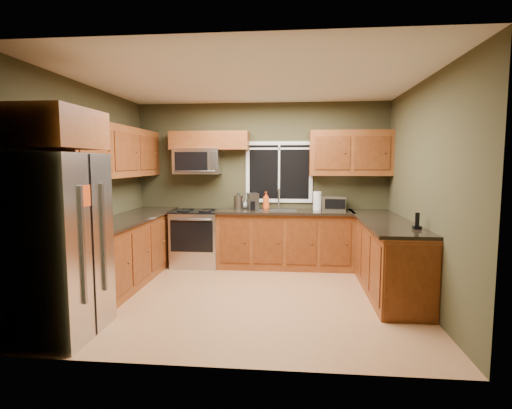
% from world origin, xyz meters
% --- Properties ---
extents(floor, '(4.20, 4.20, 0.00)m').
position_xyz_m(floor, '(0.00, 0.00, 0.00)').
color(floor, '#A37047').
rests_on(floor, ground).
extents(ceiling, '(4.20, 4.20, 0.00)m').
position_xyz_m(ceiling, '(0.00, 0.00, 2.70)').
color(ceiling, white).
rests_on(ceiling, back_wall).
extents(back_wall, '(4.20, 0.00, 4.20)m').
position_xyz_m(back_wall, '(0.00, 1.80, 1.35)').
color(back_wall, '#393721').
rests_on(back_wall, ground).
extents(front_wall, '(4.20, 0.00, 4.20)m').
position_xyz_m(front_wall, '(0.00, -1.80, 1.35)').
color(front_wall, '#393721').
rests_on(front_wall, ground).
extents(left_wall, '(0.00, 3.60, 3.60)m').
position_xyz_m(left_wall, '(-2.10, 0.00, 1.35)').
color(left_wall, '#393721').
rests_on(left_wall, ground).
extents(right_wall, '(0.00, 3.60, 3.60)m').
position_xyz_m(right_wall, '(2.10, 0.00, 1.35)').
color(right_wall, '#393721').
rests_on(right_wall, ground).
extents(window, '(1.12, 0.03, 1.02)m').
position_xyz_m(window, '(0.30, 1.78, 1.55)').
color(window, white).
rests_on(window, back_wall).
extents(base_cabinets_left, '(0.60, 2.65, 0.90)m').
position_xyz_m(base_cabinets_left, '(-1.80, 0.48, 0.45)').
color(base_cabinets_left, brown).
rests_on(base_cabinets_left, ground).
extents(countertop_left, '(0.65, 2.65, 0.04)m').
position_xyz_m(countertop_left, '(-1.78, 0.48, 0.92)').
color(countertop_left, black).
rests_on(countertop_left, base_cabinets_left).
extents(base_cabinets_back, '(2.17, 0.60, 0.90)m').
position_xyz_m(base_cabinets_back, '(0.42, 1.50, 0.45)').
color(base_cabinets_back, brown).
rests_on(base_cabinets_back, ground).
extents(countertop_back, '(2.17, 0.65, 0.04)m').
position_xyz_m(countertop_back, '(0.42, 1.48, 0.92)').
color(countertop_back, black).
rests_on(countertop_back, base_cabinets_back).
extents(base_cabinets_peninsula, '(0.60, 2.52, 0.90)m').
position_xyz_m(base_cabinets_peninsula, '(1.80, 0.54, 0.45)').
color(base_cabinets_peninsula, brown).
rests_on(base_cabinets_peninsula, ground).
extents(countertop_peninsula, '(0.65, 2.50, 0.04)m').
position_xyz_m(countertop_peninsula, '(1.78, 0.55, 0.92)').
color(countertop_peninsula, black).
rests_on(countertop_peninsula, base_cabinets_peninsula).
extents(upper_cabinets_left, '(0.33, 2.65, 0.72)m').
position_xyz_m(upper_cabinets_left, '(-1.94, 0.48, 1.86)').
color(upper_cabinets_left, brown).
rests_on(upper_cabinets_left, left_wall).
extents(upper_cabinets_back_left, '(1.30, 0.33, 0.30)m').
position_xyz_m(upper_cabinets_back_left, '(-0.85, 1.64, 2.07)').
color(upper_cabinets_back_left, brown).
rests_on(upper_cabinets_back_left, back_wall).
extents(upper_cabinets_back_right, '(1.30, 0.33, 0.72)m').
position_xyz_m(upper_cabinets_back_right, '(1.45, 1.64, 1.86)').
color(upper_cabinets_back_right, brown).
rests_on(upper_cabinets_back_right, back_wall).
extents(upper_cabinet_over_fridge, '(0.72, 0.90, 0.38)m').
position_xyz_m(upper_cabinet_over_fridge, '(-1.74, -1.30, 2.03)').
color(upper_cabinet_over_fridge, brown).
rests_on(upper_cabinet_over_fridge, left_wall).
extents(refrigerator, '(0.74, 0.90, 1.80)m').
position_xyz_m(refrigerator, '(-1.74, -1.30, 0.90)').
color(refrigerator, '#B7B7BC').
rests_on(refrigerator, ground).
extents(range, '(0.76, 0.69, 0.94)m').
position_xyz_m(range, '(-1.05, 1.47, 0.47)').
color(range, '#B7B7BC').
rests_on(range, ground).
extents(microwave, '(0.76, 0.41, 0.42)m').
position_xyz_m(microwave, '(-1.05, 1.61, 1.73)').
color(microwave, '#B7B7BC').
rests_on(microwave, back_wall).
extents(sink, '(0.60, 0.42, 0.36)m').
position_xyz_m(sink, '(0.30, 1.49, 0.95)').
color(sink, slate).
rests_on(sink, countertop_back).
extents(toaster_oven, '(0.41, 0.34, 0.23)m').
position_xyz_m(toaster_oven, '(1.20, 1.56, 1.06)').
color(toaster_oven, '#B7B7BC').
rests_on(toaster_oven, countertop_back).
extents(coffee_maker, '(0.22, 0.26, 0.27)m').
position_xyz_m(coffee_maker, '(-0.12, 1.52, 1.07)').
color(coffee_maker, slate).
rests_on(coffee_maker, countertop_back).
extents(kettle, '(0.20, 0.20, 0.28)m').
position_xyz_m(kettle, '(-0.36, 1.55, 1.07)').
color(kettle, '#B7B7BC').
rests_on(kettle, countertop_back).
extents(paper_towel_roll, '(0.16, 0.16, 0.33)m').
position_xyz_m(paper_towel_roll, '(0.93, 1.58, 1.09)').
color(paper_towel_roll, white).
rests_on(paper_towel_roll, countertop_back).
extents(soap_bottle_a, '(0.14, 0.14, 0.29)m').
position_xyz_m(soap_bottle_a, '(0.10, 1.60, 1.09)').
color(soap_bottle_a, '#DA4814').
rests_on(soap_bottle_a, countertop_back).
extents(soap_bottle_c, '(0.13, 0.13, 0.15)m').
position_xyz_m(soap_bottle_c, '(-0.25, 1.70, 1.02)').
color(soap_bottle_c, white).
rests_on(soap_bottle_c, countertop_back).
extents(cordless_phone, '(0.09, 0.09, 0.19)m').
position_xyz_m(cordless_phone, '(1.98, -0.20, 1.00)').
color(cordless_phone, black).
rests_on(cordless_phone, countertop_peninsula).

